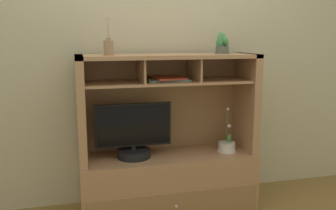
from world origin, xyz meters
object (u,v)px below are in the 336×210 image
at_px(potted_orchid, 227,146).
at_px(potted_succulent, 222,44).
at_px(media_console, 168,162).
at_px(magazine_stack_left, 167,79).
at_px(diffuser_bottle, 109,47).
at_px(tv_monitor, 133,136).

xyz_separation_m(potted_orchid, potted_succulent, (-0.04, 0.07, 0.85)).
xyz_separation_m(media_console, potted_succulent, (0.46, 0.01, 0.96)).
bearing_deg(magazine_stack_left, diffuser_bottle, -174.95).
bearing_deg(potted_orchid, potted_succulent, 119.17).
relative_size(media_console, magazine_stack_left, 4.15).
relative_size(magazine_stack_left, potted_succulent, 1.95).
bearing_deg(media_console, diffuser_bottle, -175.81).
relative_size(magazine_stack_left, diffuser_bottle, 1.23).
bearing_deg(diffuser_bottle, potted_orchid, -1.31).
xyz_separation_m(potted_orchid, magazine_stack_left, (-0.50, 0.06, 0.58)).
relative_size(tv_monitor, potted_succulent, 3.43).
relative_size(tv_monitor, magazine_stack_left, 1.76).
bearing_deg(diffuser_bottle, potted_succulent, 2.96).
height_order(media_console, diffuser_bottle, diffuser_bottle).
xyz_separation_m(tv_monitor, potted_orchid, (0.79, -0.04, -0.13)).
relative_size(potted_orchid, potted_succulent, 2.14).
bearing_deg(potted_orchid, tv_monitor, 177.38).
xyz_separation_m(potted_orchid, diffuser_bottle, (-0.96, 0.02, 0.83)).
relative_size(potted_orchid, magazine_stack_left, 1.10).
height_order(potted_orchid, diffuser_bottle, diffuser_bottle).
height_order(potted_orchid, magazine_stack_left, magazine_stack_left).
bearing_deg(media_console, magazine_stack_left, 97.74).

